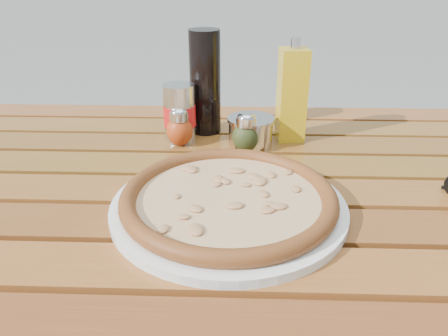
{
  "coord_description": "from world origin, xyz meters",
  "views": [
    {
      "loc": [
        0.02,
        -0.64,
        1.1
      ],
      "look_at": [
        0.0,
        0.02,
        0.78
      ],
      "focal_mm": 35.0,
      "sensor_mm": 36.0,
      "label": 1
    }
  ],
  "objects_px": {
    "dark_bottle": "(205,83)",
    "olive_oil_cruet": "(292,95)",
    "table": "(224,227)",
    "oregano_shaker": "(246,133)",
    "pepper_shaker": "(179,127)",
    "parmesan_tin": "(251,131)",
    "plate": "(229,206)",
    "soda_can": "(180,114)",
    "pizza": "(229,197)"
  },
  "relations": [
    {
      "from": "dark_bottle",
      "to": "olive_oil_cruet",
      "type": "relative_size",
      "value": 1.05
    },
    {
      "from": "table",
      "to": "dark_bottle",
      "type": "bearing_deg",
      "value": 100.27
    },
    {
      "from": "table",
      "to": "oregano_shaker",
      "type": "relative_size",
      "value": 17.07
    },
    {
      "from": "table",
      "to": "pepper_shaker",
      "type": "distance_m",
      "value": 0.24
    },
    {
      "from": "oregano_shaker",
      "to": "olive_oil_cruet",
      "type": "bearing_deg",
      "value": 36.74
    },
    {
      "from": "dark_bottle",
      "to": "parmesan_tin",
      "type": "relative_size",
      "value": 1.73
    },
    {
      "from": "plate",
      "to": "dark_bottle",
      "type": "height_order",
      "value": "dark_bottle"
    },
    {
      "from": "table",
      "to": "parmesan_tin",
      "type": "relative_size",
      "value": 11.02
    },
    {
      "from": "dark_bottle",
      "to": "olive_oil_cruet",
      "type": "distance_m",
      "value": 0.19
    },
    {
      "from": "oregano_shaker",
      "to": "soda_can",
      "type": "height_order",
      "value": "soda_can"
    },
    {
      "from": "soda_can",
      "to": "parmesan_tin",
      "type": "height_order",
      "value": "soda_can"
    },
    {
      "from": "pizza",
      "to": "dark_bottle",
      "type": "relative_size",
      "value": 1.59
    },
    {
      "from": "dark_bottle",
      "to": "pizza",
      "type": "bearing_deg",
      "value": -80.07
    },
    {
      "from": "pizza",
      "to": "olive_oil_cruet",
      "type": "bearing_deg",
      "value": 67.84
    },
    {
      "from": "pizza",
      "to": "pepper_shaker",
      "type": "distance_m",
      "value": 0.28
    },
    {
      "from": "table",
      "to": "pizza",
      "type": "xyz_separation_m",
      "value": [
        0.01,
        -0.07,
        0.1
      ]
    },
    {
      "from": "oregano_shaker",
      "to": "parmesan_tin",
      "type": "bearing_deg",
      "value": 71.83
    },
    {
      "from": "soda_can",
      "to": "olive_oil_cruet",
      "type": "relative_size",
      "value": 0.57
    },
    {
      "from": "plate",
      "to": "oregano_shaker",
      "type": "xyz_separation_m",
      "value": [
        0.03,
        0.23,
        0.03
      ]
    },
    {
      "from": "table",
      "to": "dark_bottle",
      "type": "height_order",
      "value": "dark_bottle"
    },
    {
      "from": "table",
      "to": "olive_oil_cruet",
      "type": "relative_size",
      "value": 6.67
    },
    {
      "from": "soda_can",
      "to": "pizza",
      "type": "bearing_deg",
      "value": -68.91
    },
    {
      "from": "plate",
      "to": "pizza",
      "type": "height_order",
      "value": "pizza"
    },
    {
      "from": "table",
      "to": "pepper_shaker",
      "type": "bearing_deg",
      "value": 117.0
    },
    {
      "from": "oregano_shaker",
      "to": "pizza",
      "type": "bearing_deg",
      "value": -97.0
    },
    {
      "from": "parmesan_tin",
      "to": "pizza",
      "type": "bearing_deg",
      "value": -98.37
    },
    {
      "from": "oregano_shaker",
      "to": "dark_bottle",
      "type": "height_order",
      "value": "dark_bottle"
    },
    {
      "from": "oregano_shaker",
      "to": "soda_can",
      "type": "bearing_deg",
      "value": 158.67
    },
    {
      "from": "plate",
      "to": "dark_bottle",
      "type": "relative_size",
      "value": 1.64
    },
    {
      "from": "pizza",
      "to": "plate",
      "type": "bearing_deg",
      "value": 0.0
    },
    {
      "from": "oregano_shaker",
      "to": "parmesan_tin",
      "type": "distance_m",
      "value": 0.03
    },
    {
      "from": "pepper_shaker",
      "to": "oregano_shaker",
      "type": "xyz_separation_m",
      "value": [
        0.14,
        -0.03,
        0.0
      ]
    },
    {
      "from": "plate",
      "to": "olive_oil_cruet",
      "type": "relative_size",
      "value": 1.71
    },
    {
      "from": "pepper_shaker",
      "to": "plate",
      "type": "bearing_deg",
      "value": -67.4
    },
    {
      "from": "pizza",
      "to": "olive_oil_cruet",
      "type": "distance_m",
      "value": 0.33
    },
    {
      "from": "pepper_shaker",
      "to": "oregano_shaker",
      "type": "bearing_deg",
      "value": -11.77
    },
    {
      "from": "pizza",
      "to": "pepper_shaker",
      "type": "xyz_separation_m",
      "value": [
        -0.11,
        0.26,
        0.02
      ]
    },
    {
      "from": "pepper_shaker",
      "to": "dark_bottle",
      "type": "relative_size",
      "value": 0.37
    },
    {
      "from": "dark_bottle",
      "to": "soda_can",
      "type": "relative_size",
      "value": 1.83
    },
    {
      "from": "table",
      "to": "dark_bottle",
      "type": "relative_size",
      "value": 6.36
    },
    {
      "from": "table",
      "to": "oregano_shaker",
      "type": "xyz_separation_m",
      "value": [
        0.04,
        0.16,
        0.11
      ]
    },
    {
      "from": "soda_can",
      "to": "parmesan_tin",
      "type": "distance_m",
      "value": 0.15
    },
    {
      "from": "table",
      "to": "pizza",
      "type": "relative_size",
      "value": 3.99
    },
    {
      "from": "pizza",
      "to": "pepper_shaker",
      "type": "bearing_deg",
      "value": 112.6
    },
    {
      "from": "pizza",
      "to": "parmesan_tin",
      "type": "relative_size",
      "value": 2.76
    },
    {
      "from": "table",
      "to": "olive_oil_cruet",
      "type": "xyz_separation_m",
      "value": [
        0.13,
        0.23,
        0.17
      ]
    },
    {
      "from": "table",
      "to": "soda_can",
      "type": "bearing_deg",
      "value": 114.63
    },
    {
      "from": "olive_oil_cruet",
      "to": "pepper_shaker",
      "type": "bearing_deg",
      "value": -169.67
    },
    {
      "from": "plate",
      "to": "oregano_shaker",
      "type": "distance_m",
      "value": 0.23
    },
    {
      "from": "table",
      "to": "parmesan_tin",
      "type": "xyz_separation_m",
      "value": [
        0.05,
        0.19,
        0.11
      ]
    }
  ]
}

